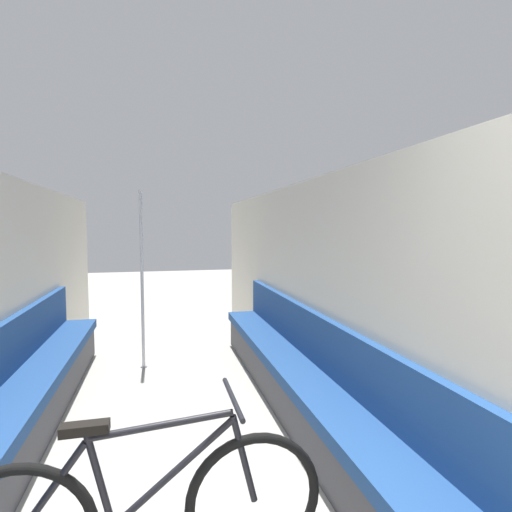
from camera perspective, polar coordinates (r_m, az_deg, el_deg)
The scene contains 4 objects.
wall_right at distance 3.52m, azimuth 10.14°, elevation -5.70°, with size 0.10×8.71×2.08m, color beige.
bench_seat_row_left at distance 3.60m, azimuth -31.06°, elevation -18.26°, with size 0.43×4.52×0.89m.
bench_seat_row_right at distance 3.64m, azimuth 6.33°, elevation -17.43°, with size 0.43×4.52×0.89m.
grab_pole_near at distance 4.81m, azimuth -15.96°, elevation -3.64°, with size 0.08×0.08×2.06m.
Camera 1 is at (-0.07, -0.41, 1.63)m, focal length 28.00 mm.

